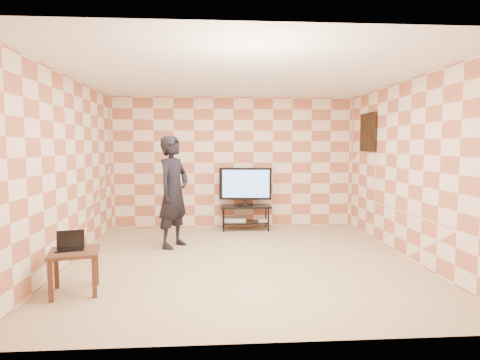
# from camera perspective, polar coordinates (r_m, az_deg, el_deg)

# --- Properties ---
(floor) EXTENTS (5.00, 5.00, 0.00)m
(floor) POSITION_cam_1_polar(r_m,az_deg,el_deg) (6.06, 0.40, -11.38)
(floor) COLOR tan
(floor) RESTS_ON ground
(wall_back) EXTENTS (5.00, 0.02, 2.70)m
(wall_back) POSITION_cam_1_polar(r_m,az_deg,el_deg) (8.32, -0.91, 2.49)
(wall_back) COLOR beige
(wall_back) RESTS_ON ground
(wall_front) EXTENTS (5.00, 0.02, 2.70)m
(wall_front) POSITION_cam_1_polar(r_m,az_deg,el_deg) (3.35, 3.68, -1.11)
(wall_front) COLOR beige
(wall_front) RESTS_ON ground
(wall_left) EXTENTS (0.02, 5.00, 2.70)m
(wall_left) POSITION_cam_1_polar(r_m,az_deg,el_deg) (6.17, -23.44, 1.24)
(wall_left) COLOR beige
(wall_left) RESTS_ON ground
(wall_right) EXTENTS (0.02, 5.00, 2.70)m
(wall_right) POSITION_cam_1_polar(r_m,az_deg,el_deg) (6.52, 22.90, 1.43)
(wall_right) COLOR beige
(wall_right) RESTS_ON ground
(ceiling) EXTENTS (5.00, 5.00, 0.02)m
(ceiling) POSITION_cam_1_polar(r_m,az_deg,el_deg) (5.91, 0.42, 14.65)
(ceiling) COLOR white
(ceiling) RESTS_ON wall_back
(wall_art) EXTENTS (0.04, 0.72, 0.72)m
(wall_art) POSITION_cam_1_polar(r_m,az_deg,el_deg) (7.91, 17.76, 6.48)
(wall_art) COLOR black
(wall_art) RESTS_ON wall_right
(tv_stand) EXTENTS (1.01, 0.45, 0.50)m
(tv_stand) POSITION_cam_1_polar(r_m,az_deg,el_deg) (8.11, 0.76, -4.57)
(tv_stand) COLOR black
(tv_stand) RESTS_ON floor
(tv) EXTENTS (1.05, 0.23, 0.76)m
(tv) POSITION_cam_1_polar(r_m,az_deg,el_deg) (8.04, 0.77, -0.66)
(tv) COLOR black
(tv) RESTS_ON tv_stand
(dvd_player) EXTENTS (0.49, 0.38, 0.07)m
(dvd_player) POSITION_cam_1_polar(r_m,az_deg,el_deg) (8.16, -0.73, -5.63)
(dvd_player) COLOR #B7B7BA
(dvd_player) RESTS_ON tv_stand
(game_console) EXTENTS (0.22, 0.18, 0.05)m
(game_console) POSITION_cam_1_polar(r_m,az_deg,el_deg) (8.15, 3.27, -5.75)
(game_console) COLOR silver
(game_console) RESTS_ON tv_stand
(side_table) EXTENTS (0.64, 0.64, 0.50)m
(side_table) POSITION_cam_1_polar(r_m,az_deg,el_deg) (5.07, -22.51, -10.22)
(side_table) COLOR #3D281C
(side_table) RESTS_ON floor
(laptop) EXTENTS (0.36, 0.31, 0.21)m
(laptop) POSITION_cam_1_polar(r_m,az_deg,el_deg) (5.13, -23.00, -8.48)
(laptop) COLOR black
(laptop) RESTS_ON side_table
(person) EXTENTS (0.73, 0.81, 1.87)m
(person) POSITION_cam_1_polar(r_m,az_deg,el_deg) (6.78, -9.44, -1.66)
(person) COLOR black
(person) RESTS_ON floor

